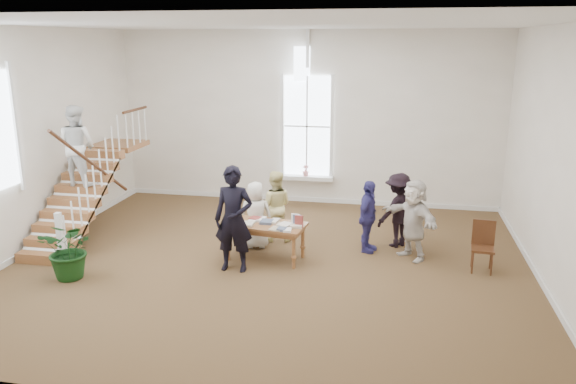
% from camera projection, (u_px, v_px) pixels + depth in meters
% --- Properties ---
extents(ground, '(10.00, 10.00, 0.00)m').
position_uv_depth(ground, '(270.00, 263.00, 10.97)').
color(ground, '#4E361E').
rests_on(ground, ground).
extents(room_shell, '(10.49, 10.00, 10.00)m').
position_uv_depth(room_shell, '(306.00, 188.00, 15.03)').
color(room_shell, silver).
rests_on(room_shell, ground).
extents(staircase, '(1.10, 4.10, 2.92)m').
position_uv_depth(staircase, '(80.00, 165.00, 12.06)').
color(staircase, brown).
rests_on(staircase, ground).
extents(library_table, '(1.66, 0.99, 0.80)m').
position_uv_depth(library_table, '(267.00, 228.00, 11.04)').
color(library_table, brown).
rests_on(library_table, ground).
extents(police_officer, '(0.74, 0.49, 2.01)m').
position_uv_depth(police_officer, '(234.00, 219.00, 10.43)').
color(police_officer, black).
rests_on(police_officer, ground).
extents(elderly_woman, '(0.77, 0.58, 1.41)m').
position_uv_depth(elderly_woman, '(256.00, 215.00, 11.67)').
color(elderly_woman, white).
rests_on(elderly_woman, ground).
extents(person_yellow, '(0.81, 0.66, 1.54)m').
position_uv_depth(person_yellow, '(275.00, 206.00, 12.07)').
color(person_yellow, '#F3E598').
rests_on(person_yellow, ground).
extents(woman_cluster_a, '(0.59, 0.94, 1.50)m').
position_uv_depth(woman_cluster_a, '(368.00, 217.00, 11.42)').
color(woman_cluster_a, navy).
rests_on(woman_cluster_a, ground).
extents(woman_cluster_b, '(1.14, 1.13, 1.58)m').
position_uv_depth(woman_cluster_b, '(398.00, 210.00, 11.73)').
color(woman_cluster_b, black).
rests_on(woman_cluster_b, ground).
extents(woman_cluster_c, '(1.34, 1.45, 1.62)m').
position_uv_depth(woman_cluster_c, '(413.00, 219.00, 11.05)').
color(woman_cluster_c, silver).
rests_on(woman_cluster_c, ground).
extents(floor_plant, '(1.02, 0.89, 1.11)m').
position_uv_depth(floor_plant, '(70.00, 249.00, 10.17)').
color(floor_plant, '#113611').
rests_on(floor_plant, ground).
extents(side_chair, '(0.45, 0.45, 0.96)m').
position_uv_depth(side_chair, '(483.00, 243.00, 10.54)').
color(side_chair, '#3A210F').
rests_on(side_chair, ground).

